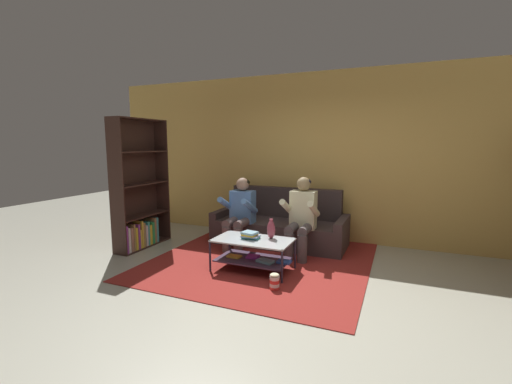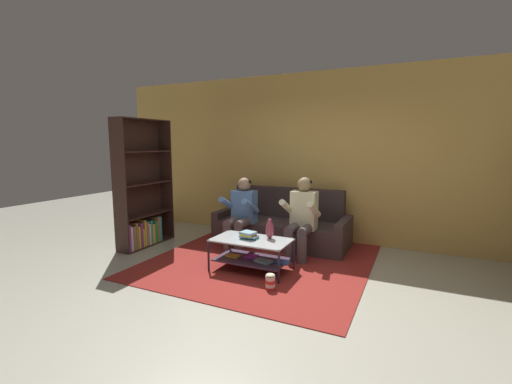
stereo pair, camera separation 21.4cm
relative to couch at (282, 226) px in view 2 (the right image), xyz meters
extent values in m
plane|color=#AAAA98|center=(0.55, -1.87, -0.30)|extent=(16.80, 16.80, 0.00)
cube|color=tan|center=(0.55, 0.59, 1.15)|extent=(8.40, 0.12, 2.90)
cube|color=#3E3030|center=(0.00, -0.06, -0.09)|extent=(1.95, 0.86, 0.41)
cube|color=#352929|center=(0.00, 0.28, 0.37)|extent=(1.95, 0.18, 0.52)
cube|color=#3E3030|center=(-1.04, -0.06, -0.03)|extent=(0.13, 0.86, 0.53)
cube|color=#3E3030|center=(1.04, -0.06, -0.03)|extent=(0.13, 0.86, 0.53)
cylinder|color=#5E4C4B|center=(-0.61, -0.80, -0.09)|extent=(0.14, 0.14, 0.41)
cylinder|color=#5E4C4B|center=(-0.41, -0.80, -0.09)|extent=(0.14, 0.14, 0.41)
cylinder|color=#5E4C4B|center=(-0.61, -0.62, 0.15)|extent=(0.14, 0.42, 0.14)
cylinder|color=#5E4C4B|center=(-0.41, -0.62, 0.15)|extent=(0.14, 0.42, 0.14)
cube|color=#5179B0|center=(-0.51, -0.41, 0.37)|extent=(0.38, 0.22, 0.52)
cylinder|color=#5179B0|center=(-0.71, -0.59, 0.43)|extent=(0.09, 0.49, 0.31)
cylinder|color=#5179B0|center=(-0.30, -0.59, 0.43)|extent=(0.09, 0.49, 0.31)
sphere|color=#937059|center=(-0.51, -0.41, 0.74)|extent=(0.21, 0.21, 0.21)
ellipsoid|color=black|center=(-0.51, -0.39, 0.77)|extent=(0.21, 0.21, 0.13)
cylinder|color=#504848|center=(0.41, -0.80, -0.09)|extent=(0.14, 0.14, 0.41)
cylinder|color=#504848|center=(0.61, -0.80, -0.09)|extent=(0.14, 0.14, 0.41)
cylinder|color=#504848|center=(0.41, -0.62, 0.15)|extent=(0.14, 0.42, 0.14)
cylinder|color=#504848|center=(0.61, -0.62, 0.15)|extent=(0.14, 0.42, 0.14)
cube|color=beige|center=(0.51, -0.41, 0.40)|extent=(0.38, 0.22, 0.58)
cylinder|color=beige|center=(0.30, -0.59, 0.46)|extent=(0.09, 0.49, 0.31)
cylinder|color=beige|center=(0.71, -0.59, 0.46)|extent=(0.09, 0.49, 0.31)
sphere|color=olive|center=(0.51, -0.41, 0.79)|extent=(0.21, 0.21, 0.21)
ellipsoid|color=black|center=(0.51, -0.39, 0.82)|extent=(0.21, 0.21, 0.13)
cube|color=silver|center=(0.08, -1.33, 0.12)|extent=(1.03, 0.58, 0.02)
cube|color=#412E44|center=(0.08, -1.33, -0.15)|extent=(0.95, 0.53, 0.02)
cylinder|color=#272334|center=(-0.43, -1.61, -0.08)|extent=(0.03, 0.03, 0.43)
cylinder|color=#272334|center=(0.58, -1.61, -0.08)|extent=(0.03, 0.03, 0.43)
cylinder|color=#272334|center=(-0.43, -1.06, -0.08)|extent=(0.03, 0.03, 0.43)
cylinder|color=#272334|center=(0.58, -1.06, -0.08)|extent=(0.03, 0.03, 0.43)
cube|color=gold|center=(-0.19, -1.37, -0.13)|extent=(0.19, 0.13, 0.02)
cube|color=#942993|center=(0.06, -1.30, -0.12)|extent=(0.18, 0.15, 0.03)
cube|color=#6D9FAC|center=(0.28, -1.40, -0.12)|extent=(0.25, 0.18, 0.03)
cube|color=#2E53A9|center=(0.51, -1.32, -0.12)|extent=(0.18, 0.14, 0.03)
cube|color=maroon|center=(0.04, -0.80, -0.29)|extent=(3.00, 3.27, 0.01)
cube|color=#925A4E|center=(0.04, -0.80, -0.29)|extent=(1.65, 1.80, 0.00)
ellipsoid|color=#8F3241|center=(0.28, -1.20, 0.25)|extent=(0.11, 0.11, 0.24)
cylinder|color=#8F3241|center=(0.28, -1.20, 0.37)|extent=(0.05, 0.05, 0.05)
cube|color=teal|center=(0.03, -1.31, 0.15)|extent=(0.24, 0.14, 0.03)
cube|color=#7A8FB6|center=(0.03, -1.33, 0.17)|extent=(0.23, 0.16, 0.02)
cube|color=gold|center=(0.02, -1.33, 0.19)|extent=(0.19, 0.18, 0.02)
cube|color=#79A0B2|center=(0.02, -1.33, 0.21)|extent=(0.22, 0.20, 0.03)
cube|color=#331F19|center=(-2.04, -1.57, 0.74)|extent=(0.29, 0.02, 2.08)
cube|color=#331F19|center=(-2.04, -0.51, 0.74)|extent=(0.29, 0.02, 2.08)
cube|color=#331F19|center=(-2.17, -1.04, 0.74)|extent=(0.02, 1.08, 2.08)
cube|color=#331F19|center=(-2.04, -1.04, -0.29)|extent=(0.29, 1.04, 0.02)
cube|color=#331F19|center=(-2.04, -1.04, 0.22)|extent=(0.29, 1.04, 0.02)
cube|color=#331F19|center=(-2.04, -1.04, 0.74)|extent=(0.29, 1.04, 0.02)
cube|color=#331F19|center=(-2.04, -1.04, 1.26)|extent=(0.29, 1.04, 0.02)
cube|color=#331F19|center=(-2.04, -1.04, 1.78)|extent=(0.29, 1.04, 0.02)
cube|color=#893994|center=(-2.04, -1.52, -0.06)|extent=(0.25, 0.05, 0.43)
cube|color=silver|center=(-2.02, -1.47, -0.08)|extent=(0.20, 0.04, 0.39)
cube|color=#9B6852|center=(-2.02, -1.41, -0.09)|extent=(0.20, 0.05, 0.38)
cube|color=#A07B45|center=(-2.04, -1.36, -0.07)|extent=(0.25, 0.03, 0.42)
cube|color=gold|center=(-2.02, -1.31, -0.10)|extent=(0.22, 0.04, 0.36)
cube|color=#89378F|center=(-2.01, -1.26, -0.08)|extent=(0.19, 0.04, 0.40)
cube|color=gold|center=(-2.02, -1.22, -0.13)|extent=(0.20, 0.03, 0.30)
cube|color=gold|center=(-2.01, -1.18, -0.06)|extent=(0.19, 0.03, 0.44)
cube|color=#997345|center=(-2.05, -1.14, -0.08)|extent=(0.26, 0.04, 0.40)
cube|color=silver|center=(-2.03, -1.08, -0.10)|extent=(0.23, 0.04, 0.34)
cube|color=teal|center=(-2.03, -1.04, -0.08)|extent=(0.23, 0.04, 0.39)
cube|color=gold|center=(-2.03, -0.99, -0.11)|extent=(0.23, 0.06, 0.33)
cube|color=#2D9651|center=(-2.01, -0.92, -0.09)|extent=(0.19, 0.05, 0.37)
cube|color=#A06B46|center=(-2.04, -0.87, -0.06)|extent=(0.25, 0.04, 0.43)
cube|color=teal|center=(-2.03, -0.82, -0.07)|extent=(0.23, 0.05, 0.42)
cylinder|color=red|center=(0.55, -1.81, -0.28)|extent=(0.11, 0.11, 0.04)
cylinder|color=white|center=(0.55, -1.81, -0.23)|extent=(0.11, 0.11, 0.04)
cylinder|color=red|center=(0.55, -1.81, -0.19)|extent=(0.11, 0.11, 0.04)
cylinder|color=white|center=(0.55, -1.81, -0.15)|extent=(0.11, 0.11, 0.04)
ellipsoid|color=beige|center=(0.55, -1.81, -0.12)|extent=(0.11, 0.11, 0.04)
camera|label=1|loc=(1.84, -5.38, 1.40)|focal=24.00mm
camera|label=2|loc=(2.03, -5.29, 1.40)|focal=24.00mm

